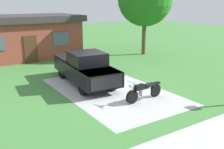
# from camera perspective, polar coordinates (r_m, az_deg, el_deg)

# --- Properties ---
(ground_plane) EXTENTS (80.00, 80.00, 0.00)m
(ground_plane) POSITION_cam_1_polar(r_m,az_deg,el_deg) (14.03, -0.08, -3.55)
(ground_plane) COLOR #44813C
(driveway_pad) EXTENTS (4.88, 8.11, 0.01)m
(driveway_pad) POSITION_cam_1_polar(r_m,az_deg,el_deg) (14.03, -0.08, -3.54)
(driveway_pad) COLOR #B8B8B8
(driveway_pad) RESTS_ON ground
(sidewalk_strip) EXTENTS (36.00, 1.80, 0.01)m
(sidewalk_strip) POSITION_cam_1_polar(r_m,az_deg,el_deg) (9.97, 19.57, -12.85)
(sidewalk_strip) COLOR beige
(sidewalk_strip) RESTS_ON ground
(motorcycle) EXTENTS (2.21, 0.70, 1.09)m
(motorcycle) POSITION_cam_1_polar(r_m,az_deg,el_deg) (12.69, 6.96, -3.53)
(motorcycle) COLOR black
(motorcycle) RESTS_ON ground
(pickup_truck) EXTENTS (2.51, 5.78, 1.90)m
(pickup_truck) POSITION_cam_1_polar(r_m,az_deg,el_deg) (15.18, -6.01, 1.60)
(pickup_truck) COLOR black
(pickup_truck) RESTS_ON ground
(neighbor_house) EXTENTS (9.60, 5.60, 3.50)m
(neighbor_house) POSITION_cam_1_polar(r_m,az_deg,el_deg) (23.46, -19.14, 7.85)
(neighbor_house) COLOR brown
(neighbor_house) RESTS_ON ground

